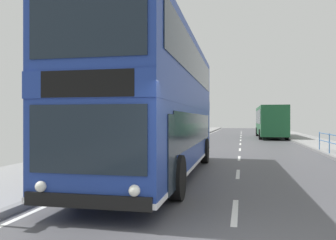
% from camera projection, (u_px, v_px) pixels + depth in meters
% --- Properties ---
extents(double_decker_bus_main, '(2.77, 11.12, 4.50)m').
position_uv_depth(double_decker_bus_main, '(159.00, 104.00, 11.14)').
color(double_decker_bus_main, navy).
rests_on(double_decker_bus_main, ground).
extents(background_bus_far_lane, '(2.63, 10.89, 3.15)m').
position_uv_depth(background_bus_far_lane, '(270.00, 121.00, 34.47)').
color(background_bus_far_lane, '#19512D').
rests_on(background_bus_far_lane, ground).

